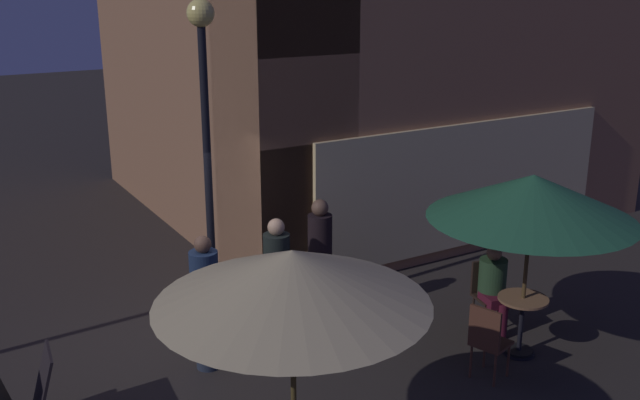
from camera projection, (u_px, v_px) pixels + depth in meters
name	position (u px, v px, depth m)	size (l,w,h in m)	color
ground_plane	(200.00, 351.00, 9.33)	(60.00, 60.00, 0.00)	#2E2825
street_lamp_near_corner	(205.00, 108.00, 8.88)	(0.33, 0.33, 4.33)	black
menu_sandwich_board	(23.00, 395.00, 7.53)	(0.69, 0.61, 0.88)	black
cafe_table_0	(522.00, 316.00, 9.11)	(0.62, 0.62, 0.77)	black
patio_umbrella_0	(532.00, 197.00, 8.66)	(2.49, 2.49, 2.35)	black
patio_umbrella_1	(292.00, 278.00, 6.01)	(2.34, 2.34, 2.45)	black
cafe_chair_0	(488.00, 289.00, 9.86)	(0.49, 0.49, 0.92)	black
cafe_chair_1	(488.00, 337.00, 8.50)	(0.50, 0.50, 0.95)	#532E21
patron_seated_0	(494.00, 283.00, 9.69)	(0.44, 0.55, 1.19)	#541526
patron_standing_1	(277.00, 279.00, 9.43)	(0.34, 0.34, 1.66)	#7D6E54
patron_standing_2	(206.00, 303.00, 8.70)	(0.34, 0.34, 1.70)	#293143
patron_standing_3	(320.00, 260.00, 9.90)	(0.33, 0.33, 1.76)	#83735A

